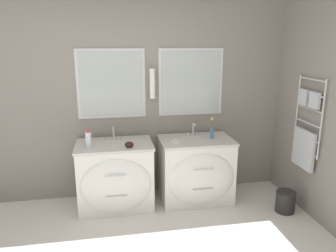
{
  "coord_description": "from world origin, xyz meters",
  "views": [
    {
      "loc": [
        -0.11,
        -2.11,
        1.98
      ],
      "look_at": [
        0.52,
        1.34,
        1.05
      ],
      "focal_mm": 35.0,
      "sensor_mm": 36.0,
      "label": 1
    }
  ],
  "objects": [
    {
      "name": "soap_dish",
      "position": [
        0.64,
        1.49,
        0.81
      ],
      "size": [
        0.08,
        0.06,
        0.04
      ],
      "color": "white",
      "rests_on": "vanity_right"
    },
    {
      "name": "wall_back",
      "position": [
        0.01,
        1.95,
        1.3
      ],
      "size": [
        5.83,
        0.15,
        2.6
      ],
      "color": "gray",
      "rests_on": "ground_plane"
    },
    {
      "name": "faucet_left",
      "position": [
        -0.08,
        1.74,
        0.87
      ],
      "size": [
        0.17,
        0.11,
        0.17
      ],
      "color": "silver",
      "rests_on": "vanity_left"
    },
    {
      "name": "amenity_bowl",
      "position": [
        0.09,
        1.44,
        0.83
      ],
      "size": [
        0.1,
        0.1,
        0.06
      ],
      "color": "black",
      "rests_on": "vanity_left"
    },
    {
      "name": "flower_vase",
      "position": [
        1.11,
        1.59,
        0.9
      ],
      "size": [
        0.04,
        0.04,
        0.27
      ],
      "color": "teal",
      "rests_on": "vanity_right"
    },
    {
      "name": "faucet_right",
      "position": [
        0.92,
        1.74,
        0.87
      ],
      "size": [
        0.17,
        0.11,
        0.17
      ],
      "color": "silver",
      "rests_on": "vanity_right"
    },
    {
      "name": "waste_bin",
      "position": [
        1.88,
        1.09,
        0.13
      ],
      "size": [
        0.23,
        0.23,
        0.25
      ],
      "color": "#282626",
      "rests_on": "ground_plane"
    },
    {
      "name": "vanity_left",
      "position": [
        -0.08,
        1.56,
        0.41
      ],
      "size": [
        0.9,
        0.65,
        0.8
      ],
      "color": "white",
      "rests_on": "ground_plane"
    },
    {
      "name": "vanity_right",
      "position": [
        0.92,
        1.56,
        0.41
      ],
      "size": [
        0.9,
        0.65,
        0.8
      ],
      "color": "white",
      "rests_on": "ground_plane"
    },
    {
      "name": "toiletry_bottle",
      "position": [
        -0.36,
        1.5,
        0.89
      ],
      "size": [
        0.07,
        0.07,
        0.2
      ],
      "color": "silver",
      "rests_on": "vanity_left"
    },
    {
      "name": "wall_right",
      "position": [
        2.15,
        0.87,
        1.29
      ],
      "size": [
        0.13,
        3.88,
        2.6
      ],
      "color": "gray",
      "rests_on": "ground_plane"
    }
  ]
}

